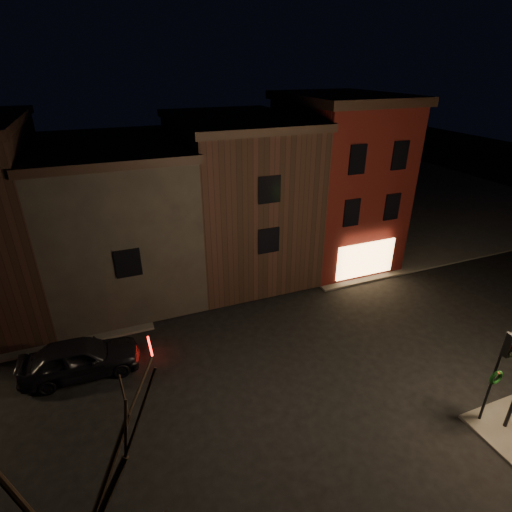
# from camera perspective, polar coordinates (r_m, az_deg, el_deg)

# --- Properties ---
(ground) EXTENTS (120.00, 120.00, 0.00)m
(ground) POSITION_cam_1_polar(r_m,az_deg,el_deg) (18.57, 4.14, -15.55)
(ground) COLOR black
(ground) RESTS_ON ground
(sidewalk_far_right) EXTENTS (30.00, 30.00, 0.12)m
(sidewalk_far_right) POSITION_cam_1_polar(r_m,az_deg,el_deg) (43.50, 16.92, 8.50)
(sidewalk_far_right) COLOR #2D2B28
(sidewalk_far_right) RESTS_ON ground
(corner_building) EXTENTS (6.50, 8.50, 10.50)m
(corner_building) POSITION_cam_1_polar(r_m,az_deg,el_deg) (27.05, 11.37, 10.69)
(corner_building) COLOR #4A0F0D
(corner_building) RESTS_ON ground
(row_building_a) EXTENTS (7.30, 10.30, 9.40)m
(row_building_a) POSITION_cam_1_polar(r_m,az_deg,el_deg) (25.33, -2.70, 8.81)
(row_building_a) COLOR black
(row_building_a) RESTS_ON ground
(row_building_b) EXTENTS (7.80, 10.30, 8.40)m
(row_building_b) POSITION_cam_1_polar(r_m,az_deg,el_deg) (24.27, -19.14, 5.35)
(row_building_b) COLOR black
(row_building_b) RESTS_ON ground
(traffic_signal) EXTENTS (0.58, 0.38, 4.05)m
(traffic_signal) POSITION_cam_1_polar(r_m,az_deg,el_deg) (16.71, 31.58, -13.12)
(traffic_signal) COLOR black
(traffic_signal) RESTS_ON sidewalk_near_right
(bare_tree_left) EXTENTS (5.60, 5.60, 7.50)m
(bare_tree_left) POSITION_cam_1_polar(r_m,az_deg,el_deg) (8.90, -27.13, -28.37)
(bare_tree_left) COLOR black
(bare_tree_left) RESTS_ON sidewalk_near_left
(parked_car_a) EXTENTS (4.95, 2.11, 1.67)m
(parked_car_a) POSITION_cam_1_polar(r_m,az_deg,el_deg) (19.27, -23.78, -13.14)
(parked_car_a) COLOR black
(parked_car_a) RESTS_ON ground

